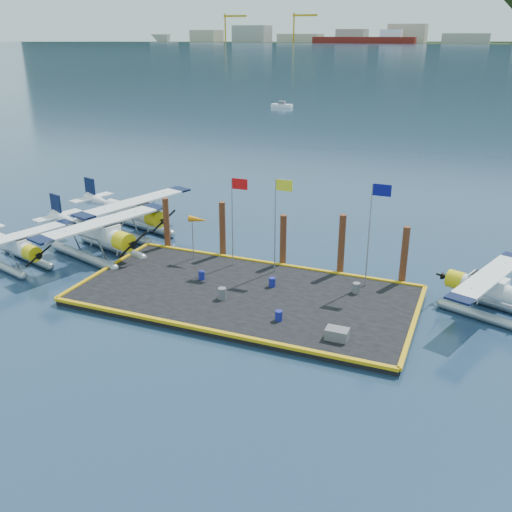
{
  "coord_description": "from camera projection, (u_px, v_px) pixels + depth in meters",
  "views": [
    {
      "loc": [
        12.42,
        -28.61,
        15.05
      ],
      "look_at": [
        -0.08,
        2.0,
        2.05
      ],
      "focal_mm": 40.0,
      "sensor_mm": 36.0,
      "label": 1
    }
  ],
  "objects": [
    {
      "name": "flagpole_blue",
      "position": [
        373.0,
        220.0,
        33.73
      ],
      "size": [
        1.14,
        0.08,
        6.5
      ],
      "color": "#9899A1",
      "rests_on": "dock"
    },
    {
      "name": "windsock",
      "position": [
        198.0,
        221.0,
        38.39
      ],
      "size": [
        1.4,
        0.44,
        3.12
      ],
      "color": "#9899A1",
      "rests_on": "dock"
    },
    {
      "name": "drum_4",
      "position": [
        356.0,
        288.0,
        34.27
      ],
      "size": [
        0.45,
        0.45,
        0.64
      ],
      "primitive_type": "cylinder",
      "color": "#5B5B60",
      "rests_on": "dock"
    },
    {
      "name": "piling_4",
      "position": [
        404.0,
        257.0,
        35.46
      ],
      "size": [
        0.44,
        0.44,
        4.0
      ],
      "primitive_type": "cylinder",
      "color": "#4F2816",
      "rests_on": "ground"
    },
    {
      "name": "drum_1",
      "position": [
        279.0,
        316.0,
        31.0
      ],
      "size": [
        0.4,
        0.4,
        0.57
      ],
      "primitive_type": "cylinder",
      "color": "navy",
      "rests_on": "dock"
    },
    {
      "name": "drum_5",
      "position": [
        272.0,
        282.0,
        35.15
      ],
      "size": [
        0.41,
        0.41,
        0.58
      ],
      "primitive_type": "cylinder",
      "color": "navy",
      "rests_on": "dock"
    },
    {
      "name": "piling_0",
      "position": [
        167.0,
        225.0,
        41.44
      ],
      "size": [
        0.44,
        0.44,
        4.0
      ],
      "primitive_type": "cylinder",
      "color": "#4F2816",
      "rests_on": "ground"
    },
    {
      "name": "piling_3",
      "position": [
        341.0,
        247.0,
        36.81
      ],
      "size": [
        0.44,
        0.44,
        4.3
      ],
      "primitive_type": "cylinder",
      "color": "#4F2816",
      "rests_on": "ground"
    },
    {
      "name": "seaplane_a",
      "position": [
        15.0,
        248.0,
        38.85
      ],
      "size": [
        8.01,
        8.6,
        3.07
      ],
      "rotation": [
        0.0,
        0.0,
        -1.86
      ],
      "color": "#91989E",
      "rests_on": "ground"
    },
    {
      "name": "dock_bumpers",
      "position": [
        245.0,
        291.0,
        34.35
      ],
      "size": [
        20.25,
        10.25,
        0.18
      ],
      "primitive_type": null,
      "color": "#CC9B0C",
      "rests_on": "dock"
    },
    {
      "name": "crate",
      "position": [
        337.0,
        334.0,
        29.11
      ],
      "size": [
        1.17,
        0.78,
        0.58
      ],
      "primitive_type": "cube",
      "color": "#5B5B60",
      "rests_on": "dock"
    },
    {
      "name": "flagpole_yellow",
      "position": [
        278.0,
        212.0,
        35.9
      ],
      "size": [
        1.14,
        0.08,
        6.2
      ],
      "color": "#9899A1",
      "rests_on": "dock"
    },
    {
      "name": "ground",
      "position": [
        245.0,
        299.0,
        34.53
      ],
      "size": [
        4000.0,
        4000.0,
        0.0
      ],
      "primitive_type": "plane",
      "color": "#19334C",
      "rests_on": "ground"
    },
    {
      "name": "seaplane_d",
      "position": [
        493.0,
        293.0,
        32.09
      ],
      "size": [
        8.22,
        8.74,
        3.15
      ],
      "rotation": [
        0.0,
        0.0,
        1.23
      ],
      "color": "#91989E",
      "rests_on": "ground"
    },
    {
      "name": "seaplane_c",
      "position": [
        133.0,
        214.0,
        45.02
      ],
      "size": [
        9.84,
        10.56,
        3.77
      ],
      "rotation": [
        0.0,
        0.0,
        -1.86
      ],
      "color": "#91989E",
      "rests_on": "ground"
    },
    {
      "name": "seaplane_b",
      "position": [
        100.0,
        236.0,
        40.28
      ],
      "size": [
        9.82,
        10.51,
        3.76
      ],
      "rotation": [
        0.0,
        0.0,
        -1.87
      ],
      "color": "#91989E",
      "rests_on": "ground"
    },
    {
      "name": "piling_1",
      "position": [
        223.0,
        231.0,
        39.82
      ],
      "size": [
        0.44,
        0.44,
        4.2
      ],
      "primitive_type": "cylinder",
      "color": "#4F2816",
      "rests_on": "ground"
    },
    {
      "name": "dock",
      "position": [
        245.0,
        296.0,
        34.45
      ],
      "size": [
        20.0,
        10.0,
        0.4
      ],
      "primitive_type": "cube",
      "color": "black",
      "rests_on": "ground"
    },
    {
      "name": "piling_2",
      "position": [
        283.0,
        242.0,
        38.31
      ],
      "size": [
        0.44,
        0.44,
        3.8
      ],
      "primitive_type": "cylinder",
      "color": "#4F2816",
      "rests_on": "ground"
    },
    {
      "name": "drum_3",
      "position": [
        222.0,
        293.0,
        33.5
      ],
      "size": [
        0.49,
        0.49,
        0.68
      ],
      "primitive_type": "cylinder",
      "color": "#5B5B60",
      "rests_on": "dock"
    },
    {
      "name": "drum_0",
      "position": [
        202.0,
        275.0,
        36.17
      ],
      "size": [
        0.39,
        0.39,
        0.55
      ],
      "primitive_type": "cylinder",
      "color": "navy",
      "rests_on": "dock"
    },
    {
      "name": "flagpole_red",
      "position": [
        235.0,
        208.0,
        37.0
      ],
      "size": [
        1.14,
        0.08,
        6.0
      ],
      "color": "#9899A1",
      "rests_on": "dock"
    }
  ]
}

